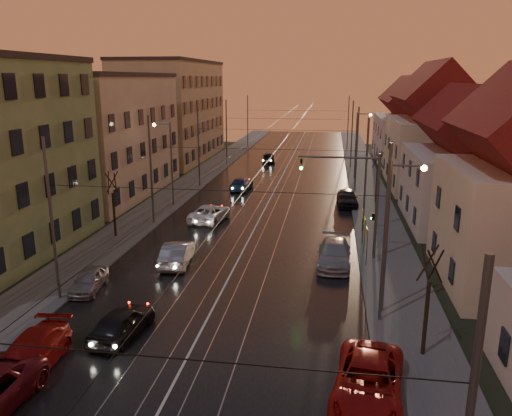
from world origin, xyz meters
The scene contains 39 objects.
road centered at (0.00, 40.00, 0.02)m, with size 16.00×120.00×0.04m, color black.
sidewalk_left centered at (-10.00, 40.00, 0.07)m, with size 4.00×120.00×0.15m, color #4C4C4C.
sidewalk_right centered at (10.00, 40.00, 0.07)m, with size 4.00×120.00×0.15m, color #4C4C4C.
tram_rail_0 centered at (-2.20, 40.00, 0.06)m, with size 0.06×120.00×0.03m, color gray.
tram_rail_1 centered at (-0.77, 40.00, 0.06)m, with size 0.06×120.00×0.03m, color gray.
tram_rail_2 centered at (0.77, 40.00, 0.06)m, with size 0.06×120.00×0.03m, color gray.
tram_rail_3 centered at (2.20, 40.00, 0.06)m, with size 0.06×120.00×0.03m, color gray.
apartment_left_2 centered at (-17.50, 34.00, 6.00)m, with size 10.00×20.00×12.00m, color tan.
apartment_left_3 centered at (-17.50, 58.00, 7.00)m, with size 10.00×24.00×14.00m, color tan.
house_right_2 centered at (17.00, 28.00, 4.64)m, with size 9.18×12.24×9.20m.
house_right_3 centered at (17.00, 43.00, 5.80)m, with size 9.18×14.28×11.50m.
house_right_4 centered at (17.00, 61.00, 5.05)m, with size 9.18×16.32×10.00m.
catenary_pole_l_1 centered at (-8.60, 9.00, 4.50)m, with size 0.16×0.16×9.00m, color #595B60.
catenary_pole_r_1 centered at (8.60, 9.00, 4.50)m, with size 0.16×0.16×9.00m, color #595B60.
catenary_pole_l_2 centered at (-8.60, 24.00, 4.50)m, with size 0.16×0.16×9.00m, color #595B60.
catenary_pole_r_2 centered at (8.60, 24.00, 4.50)m, with size 0.16×0.16×9.00m, color #595B60.
catenary_pole_l_3 centered at (-8.60, 39.00, 4.50)m, with size 0.16×0.16×9.00m, color #595B60.
catenary_pole_r_3 centered at (8.60, 39.00, 4.50)m, with size 0.16×0.16×9.00m, color #595B60.
catenary_pole_l_4 centered at (-8.60, 54.00, 4.50)m, with size 0.16×0.16×9.00m, color #595B60.
catenary_pole_r_4 centered at (8.60, 54.00, 4.50)m, with size 0.16×0.16×9.00m, color #595B60.
catenary_pole_l_5 centered at (-8.60, 72.00, 4.50)m, with size 0.16×0.16×9.00m, color #595B60.
catenary_pole_r_5 centered at (8.60, 72.00, 4.50)m, with size 0.16×0.16×9.00m, color #595B60.
street_lamp_1 centered at (9.10, 10.00, 4.89)m, with size 1.75×0.32×8.00m.
street_lamp_2 centered at (-9.10, 30.00, 4.89)m, with size 1.75×0.32×8.00m.
street_lamp_3 centered at (9.10, 46.00, 4.89)m, with size 1.75×0.32×8.00m.
traffic_light_mast centered at (7.99, 18.00, 4.60)m, with size 5.30×0.32×7.20m.
bare_tree_0 centered at (-10.20, 20.00, 2.49)m, with size 1.09×1.09×5.11m.
bare_tree_1 centered at (10.20, 6.00, 2.49)m, with size 1.09×1.09×5.11m.
bare_tree_2 centered at (10.40, 34.00, 2.49)m, with size 1.09×1.09×5.11m.
driving_car_0 centered at (-3.55, 5.73, 0.72)m, with size 1.69×4.20×1.43m, color black.
driving_car_1 centered at (-3.82, 15.26, 0.76)m, with size 1.60×4.60×1.51m, color gray.
driving_car_2 centered at (-4.14, 25.52, 0.72)m, with size 2.39×5.19×1.44m, color silver.
driving_car_3 centered at (-3.65, 38.03, 0.68)m, with size 1.90×4.66×1.35m, color #19264D.
driving_car_4 centered at (-2.94, 56.48, 0.76)m, with size 1.78×4.44×1.51m, color black.
parked_left_2 centered at (-6.20, 2.47, 0.71)m, with size 2.00×4.92×1.43m, color maroon.
parked_left_3 centered at (-7.60, 10.47, 0.61)m, with size 1.44×3.57×1.22m, color #949499.
parked_right_0 centered at (7.60, 2.53, 0.76)m, with size 2.54×5.50×1.53m, color #A61210.
parked_right_1 centered at (6.36, 16.68, 0.76)m, with size 2.13×5.23×1.52m, color #A4A4A9.
parked_right_2 centered at (7.60, 32.67, 0.79)m, with size 1.86×4.62×1.58m, color black.
Camera 1 is at (5.87, -14.45, 11.87)m, focal length 35.00 mm.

